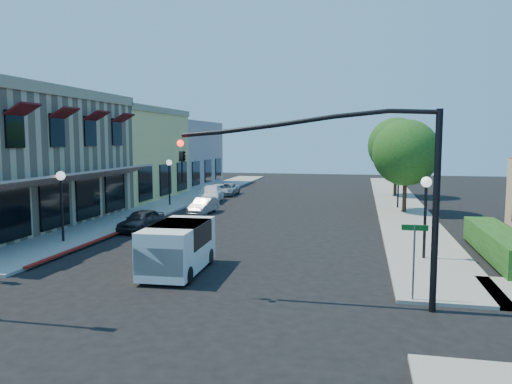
% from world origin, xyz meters
% --- Properties ---
extents(ground, '(120.00, 120.00, 0.00)m').
position_xyz_m(ground, '(0.00, 0.00, 0.00)').
color(ground, black).
rests_on(ground, ground).
extents(sidewalk_left, '(3.50, 50.00, 0.12)m').
position_xyz_m(sidewalk_left, '(-8.75, 27.00, 0.06)').
color(sidewalk_left, gray).
rests_on(sidewalk_left, ground).
extents(sidewalk_right, '(3.50, 50.00, 0.12)m').
position_xyz_m(sidewalk_right, '(8.75, 27.00, 0.06)').
color(sidewalk_right, gray).
rests_on(sidewalk_right, ground).
extents(curb_red_strip, '(0.25, 10.00, 0.06)m').
position_xyz_m(curb_red_strip, '(-6.90, 8.00, 0.00)').
color(curb_red_strip, maroon).
rests_on(curb_red_strip, ground).
extents(yellow_stucco_building, '(10.00, 12.00, 7.60)m').
position_xyz_m(yellow_stucco_building, '(-15.50, 26.00, 3.80)').
color(yellow_stucco_building, '#DBB562').
rests_on(yellow_stucco_building, ground).
extents(pink_stucco_building, '(10.00, 12.00, 7.00)m').
position_xyz_m(pink_stucco_building, '(-15.50, 38.00, 3.50)').
color(pink_stucco_building, tan).
rests_on(pink_stucco_building, ground).
extents(hedge, '(1.40, 8.00, 1.10)m').
position_xyz_m(hedge, '(11.70, 9.00, 0.00)').
color(hedge, '#1B4213').
rests_on(hedge, ground).
extents(street_tree_a, '(4.56, 4.56, 6.48)m').
position_xyz_m(street_tree_a, '(8.80, 22.00, 4.19)').
color(street_tree_a, black).
rests_on(street_tree_a, ground).
extents(street_tree_b, '(4.94, 4.94, 7.02)m').
position_xyz_m(street_tree_b, '(8.80, 32.00, 4.54)').
color(street_tree_b, black).
rests_on(street_tree_b, ground).
extents(signal_mast_arm, '(8.01, 0.39, 6.00)m').
position_xyz_m(signal_mast_arm, '(5.86, 1.50, 4.09)').
color(signal_mast_arm, black).
rests_on(signal_mast_arm, ground).
extents(street_name_sign, '(0.80, 0.06, 2.50)m').
position_xyz_m(street_name_sign, '(7.50, 2.20, 1.70)').
color(street_name_sign, '#595B5E').
rests_on(street_name_sign, ground).
extents(lamppost_left_near, '(0.44, 0.44, 3.57)m').
position_xyz_m(lamppost_left_near, '(-8.50, 8.00, 2.74)').
color(lamppost_left_near, black).
rests_on(lamppost_left_near, ground).
extents(lamppost_left_far, '(0.44, 0.44, 3.57)m').
position_xyz_m(lamppost_left_far, '(-8.50, 22.00, 2.74)').
color(lamppost_left_far, black).
rests_on(lamppost_left_far, ground).
extents(lamppost_right_near, '(0.44, 0.44, 3.57)m').
position_xyz_m(lamppost_right_near, '(8.50, 8.00, 2.74)').
color(lamppost_right_near, black).
rests_on(lamppost_right_near, ground).
extents(lamppost_right_far, '(0.44, 0.44, 3.57)m').
position_xyz_m(lamppost_right_far, '(8.50, 24.00, 2.74)').
color(lamppost_right_far, black).
rests_on(lamppost_right_far, ground).
extents(white_van, '(2.04, 4.35, 1.89)m').
position_xyz_m(white_van, '(-1.00, 4.03, 1.10)').
color(white_van, silver).
rests_on(white_van, ground).
extents(parked_car_a, '(1.80, 3.62, 1.18)m').
position_xyz_m(parked_car_a, '(-6.20, 12.00, 0.59)').
color(parked_car_a, black).
rests_on(parked_car_a, ground).
extents(parked_car_b, '(1.37, 3.37, 1.09)m').
position_xyz_m(parked_car_b, '(-4.80, 19.00, 0.54)').
color(parked_car_b, '#929597').
rests_on(parked_car_b, ground).
extents(parked_car_c, '(2.43, 4.75, 1.32)m').
position_xyz_m(parked_car_c, '(-6.20, 25.00, 0.66)').
color(parked_car_c, white).
rests_on(parked_car_c, ground).
extents(parked_car_d, '(1.91, 3.97, 1.09)m').
position_xyz_m(parked_car_d, '(-6.20, 30.11, 0.55)').
color(parked_car_d, '#A8AAAE').
rests_on(parked_car_d, ground).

